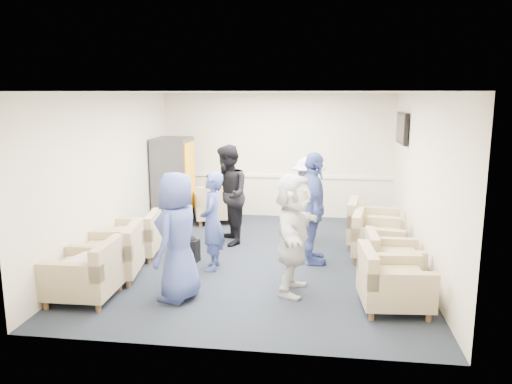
# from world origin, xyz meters

# --- Properties ---
(floor) EXTENTS (6.00, 6.00, 0.00)m
(floor) POSITION_xyz_m (0.00, 0.00, 0.00)
(floor) COLOR black
(floor) RESTS_ON ground
(ceiling) EXTENTS (6.00, 6.00, 0.00)m
(ceiling) POSITION_xyz_m (0.00, 0.00, 2.70)
(ceiling) COLOR silver
(ceiling) RESTS_ON back_wall
(back_wall) EXTENTS (5.00, 0.02, 2.70)m
(back_wall) POSITION_xyz_m (0.00, 3.00, 1.35)
(back_wall) COLOR beige
(back_wall) RESTS_ON floor
(front_wall) EXTENTS (5.00, 0.02, 2.70)m
(front_wall) POSITION_xyz_m (0.00, -3.00, 1.35)
(front_wall) COLOR beige
(front_wall) RESTS_ON floor
(left_wall) EXTENTS (0.02, 6.00, 2.70)m
(left_wall) POSITION_xyz_m (-2.50, 0.00, 1.35)
(left_wall) COLOR beige
(left_wall) RESTS_ON floor
(right_wall) EXTENTS (0.02, 6.00, 2.70)m
(right_wall) POSITION_xyz_m (2.50, 0.00, 1.35)
(right_wall) COLOR beige
(right_wall) RESTS_ON floor
(chair_rail) EXTENTS (4.98, 0.04, 0.06)m
(chair_rail) POSITION_xyz_m (0.00, 2.98, 0.90)
(chair_rail) COLOR silver
(chair_rail) RESTS_ON back_wall
(tv) EXTENTS (0.10, 1.00, 0.58)m
(tv) POSITION_xyz_m (2.44, 1.80, 2.05)
(tv) COLOR black
(tv) RESTS_ON right_wall
(armchair_left_near) EXTENTS (0.87, 0.87, 0.68)m
(armchair_left_near) POSITION_xyz_m (-2.04, -1.95, 0.34)
(armchair_left_near) COLOR tan
(armchair_left_near) RESTS_ON floor
(armchair_left_mid) EXTENTS (0.98, 0.98, 0.69)m
(armchair_left_mid) POSITION_xyz_m (-2.02, -1.17, 0.34)
(armchair_left_mid) COLOR tan
(armchair_left_mid) RESTS_ON floor
(armchair_left_far) EXTENTS (0.89, 0.89, 0.64)m
(armchair_left_far) POSITION_xyz_m (-2.04, -0.18, 0.32)
(armchair_left_far) COLOR tan
(armchair_left_far) RESTS_ON floor
(armchair_right_near) EXTENTS (0.90, 0.90, 0.67)m
(armchair_right_near) POSITION_xyz_m (1.86, -1.72, 0.33)
(armchair_right_near) COLOR tan
(armchair_right_near) RESTS_ON floor
(armchair_right_midnear) EXTENTS (0.78, 0.78, 0.61)m
(armchair_right_midnear) POSITION_xyz_m (1.99, -0.74, 0.31)
(armchair_right_midnear) COLOR tan
(armchair_right_midnear) RESTS_ON floor
(armchair_right_midfar) EXTENTS (0.94, 0.94, 0.66)m
(armchair_right_midfar) POSITION_xyz_m (1.87, 0.25, 0.33)
(armchair_right_midfar) COLOR tan
(armchair_right_midfar) RESTS_ON floor
(armchair_right_far) EXTENTS (0.99, 0.99, 0.71)m
(armchair_right_far) POSITION_xyz_m (1.85, 0.93, 0.35)
(armchair_right_far) COLOR tan
(armchair_right_far) RESTS_ON floor
(armchair_corner) EXTENTS (1.11, 1.11, 0.70)m
(armchair_corner) POSITION_xyz_m (-1.23, 2.27, 0.35)
(armchair_corner) COLOR tan
(armchair_corner) RESTS_ON floor
(vending_machine) EXTENTS (0.73, 0.85, 1.79)m
(vending_machine) POSITION_xyz_m (-2.09, 2.15, 0.90)
(vending_machine) COLOR #4A4A51
(vending_machine) RESTS_ON floor
(backpack) EXTENTS (0.29, 0.24, 0.43)m
(backpack) POSITION_xyz_m (-1.09, -0.26, 0.22)
(backpack) COLOR black
(backpack) RESTS_ON floor
(pillow) EXTENTS (0.44, 0.53, 0.13)m
(pillow) POSITION_xyz_m (-2.05, -1.95, 0.52)
(pillow) COLOR beige
(pillow) RESTS_ON armchair_left_near
(person_front_left) EXTENTS (0.70, 0.93, 1.70)m
(person_front_left) POSITION_xyz_m (-0.86, -1.74, 0.85)
(person_front_left) COLOR #3A498B
(person_front_left) RESTS_ON floor
(person_mid_left) EXTENTS (0.40, 0.58, 1.53)m
(person_mid_left) POSITION_xyz_m (-0.67, -0.57, 0.76)
(person_mid_left) COLOR #3A498B
(person_mid_left) RESTS_ON floor
(person_back_left) EXTENTS (0.97, 1.07, 1.80)m
(person_back_left) POSITION_xyz_m (-0.68, 0.78, 0.90)
(person_back_left) COLOR black
(person_back_left) RESTS_ON floor
(person_back_right) EXTENTS (0.73, 1.10, 1.59)m
(person_back_right) POSITION_xyz_m (0.74, 0.97, 0.79)
(person_back_right) COLOR silver
(person_back_right) RESTS_ON floor
(person_mid_right) EXTENTS (0.58, 1.10, 1.79)m
(person_mid_right) POSITION_xyz_m (0.85, -0.08, 0.90)
(person_mid_right) COLOR #3A498B
(person_mid_right) RESTS_ON floor
(person_front_right) EXTENTS (0.66, 1.58, 1.65)m
(person_front_right) POSITION_xyz_m (0.61, -1.33, 0.83)
(person_front_right) COLOR silver
(person_front_right) RESTS_ON floor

